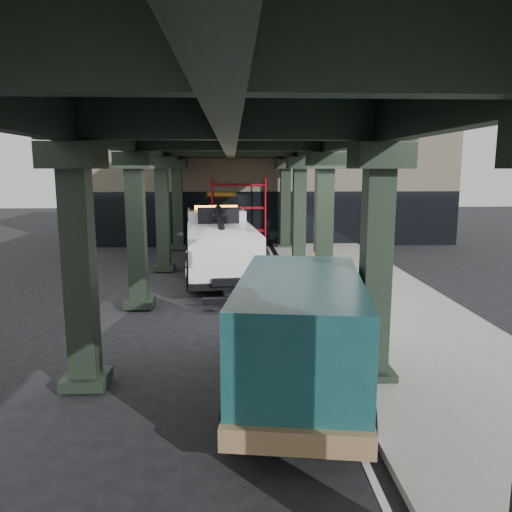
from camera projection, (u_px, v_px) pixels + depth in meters
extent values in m
plane|color=black|center=(245.00, 326.00, 14.50)|extent=(90.00, 90.00, 0.00)
cube|color=gray|center=(378.00, 303.00, 16.66)|extent=(5.00, 40.00, 0.15)
cube|color=silver|center=(295.00, 306.00, 16.54)|extent=(0.12, 38.00, 0.01)
cube|color=black|center=(376.00, 267.00, 10.25)|extent=(0.55, 0.55, 5.00)
cube|color=black|center=(380.00, 156.00, 9.86)|extent=(1.10, 1.10, 0.50)
cube|color=black|center=(371.00, 374.00, 10.65)|extent=(0.90, 0.90, 0.24)
cube|color=black|center=(323.00, 231.00, 16.15)|extent=(0.55, 0.55, 5.00)
cube|color=black|center=(325.00, 161.00, 15.76)|extent=(1.10, 1.10, 0.50)
cube|color=black|center=(322.00, 301.00, 16.55)|extent=(0.90, 0.90, 0.24)
cube|color=black|center=(299.00, 215.00, 22.06)|extent=(0.55, 0.55, 5.00)
cube|color=black|center=(300.00, 163.00, 21.67)|extent=(1.10, 1.10, 0.50)
cube|color=black|center=(298.00, 266.00, 22.46)|extent=(0.90, 0.90, 0.24)
cube|color=black|center=(285.00, 205.00, 27.96)|extent=(0.55, 0.55, 5.00)
cube|color=black|center=(286.00, 164.00, 27.57)|extent=(1.10, 1.10, 0.50)
cube|color=black|center=(285.00, 246.00, 28.36)|extent=(0.90, 0.90, 0.24)
cube|color=black|center=(80.00, 270.00, 9.98)|extent=(0.55, 0.55, 5.00)
cube|color=black|center=(73.00, 156.00, 9.59)|extent=(1.10, 1.10, 0.50)
cube|color=black|center=(87.00, 379.00, 10.38)|extent=(0.90, 0.90, 0.24)
cube|color=black|center=(137.00, 232.00, 15.88)|extent=(0.55, 0.55, 5.00)
cube|color=black|center=(134.00, 161.00, 15.49)|extent=(1.10, 1.10, 0.50)
cube|color=black|center=(140.00, 303.00, 16.28)|extent=(0.90, 0.90, 0.24)
cube|color=black|center=(163.00, 215.00, 21.79)|extent=(0.55, 0.55, 5.00)
cube|color=black|center=(161.00, 163.00, 21.40)|extent=(1.10, 1.10, 0.50)
cube|color=black|center=(164.00, 267.00, 22.19)|extent=(0.90, 0.90, 0.24)
cube|color=black|center=(178.00, 205.00, 27.69)|extent=(0.55, 0.55, 5.00)
cube|color=black|center=(177.00, 164.00, 27.30)|extent=(1.10, 1.10, 0.50)
cube|color=black|center=(179.00, 246.00, 28.09)|extent=(0.90, 0.90, 0.24)
cube|color=black|center=(326.00, 135.00, 15.63)|extent=(0.35, 32.00, 1.10)
cube|color=black|center=(133.00, 134.00, 15.36)|extent=(0.35, 32.00, 1.10)
cube|color=black|center=(230.00, 134.00, 15.49)|extent=(0.35, 32.00, 1.10)
cube|color=black|center=(230.00, 111.00, 15.37)|extent=(7.40, 32.00, 0.30)
cube|color=#C6B793|center=(267.00, 176.00, 33.58)|extent=(22.00, 10.00, 8.00)
cylinder|color=red|center=(213.00, 213.00, 28.75)|extent=(0.08, 0.08, 4.00)
cylinder|color=red|center=(212.00, 214.00, 27.96)|extent=(0.08, 0.08, 4.00)
cylinder|color=red|center=(265.00, 212.00, 28.88)|extent=(0.08, 0.08, 4.00)
cylinder|color=red|center=(265.00, 214.00, 28.10)|extent=(0.08, 0.08, 4.00)
cylinder|color=red|center=(239.00, 230.00, 28.99)|extent=(3.00, 0.08, 0.08)
cylinder|color=red|center=(239.00, 207.00, 28.76)|extent=(3.00, 0.08, 0.08)
cylinder|color=red|center=(239.00, 185.00, 28.54)|extent=(3.00, 0.08, 0.08)
cube|color=black|center=(220.00, 261.00, 20.59)|extent=(1.80, 8.18, 0.27)
cube|color=white|center=(216.00, 230.00, 23.12)|extent=(2.76, 2.81, 1.95)
cube|color=white|center=(215.00, 239.00, 24.32)|extent=(2.60, 0.98, 0.97)
cube|color=black|center=(216.00, 218.00, 23.29)|extent=(2.50, 1.61, 0.92)
cube|color=white|center=(222.00, 248.00, 19.25)|extent=(3.07, 5.62, 1.51)
cube|color=orange|center=(216.00, 207.00, 22.72)|extent=(1.97, 0.48, 0.17)
cube|color=black|center=(218.00, 215.00, 21.18)|extent=(1.78, 0.80, 0.65)
cylinder|color=black|center=(221.00, 227.00, 19.32)|extent=(0.60, 3.79, 1.45)
cube|color=black|center=(228.00, 293.00, 16.75)|extent=(0.46, 1.54, 0.19)
cube|color=black|center=(230.00, 300.00, 16.02)|extent=(1.75, 0.42, 0.19)
cylinder|color=black|center=(191.00, 253.00, 23.47)|extent=(0.48, 1.22, 1.19)
cylinder|color=silver|center=(191.00, 253.00, 23.47)|extent=(0.48, 0.69, 0.65)
cylinder|color=black|center=(241.00, 252.00, 23.78)|extent=(0.48, 1.22, 1.19)
cylinder|color=silver|center=(241.00, 252.00, 23.78)|extent=(0.48, 0.69, 0.65)
cylinder|color=black|center=(191.00, 267.00, 19.98)|extent=(0.48, 1.22, 1.19)
cylinder|color=silver|center=(191.00, 267.00, 19.98)|extent=(0.48, 0.69, 0.65)
cylinder|color=black|center=(250.00, 266.00, 20.30)|extent=(0.48, 1.22, 1.19)
cylinder|color=silver|center=(250.00, 266.00, 20.30)|extent=(0.48, 0.69, 0.65)
cylinder|color=black|center=(192.00, 275.00, 18.61)|extent=(0.48, 1.22, 1.19)
cylinder|color=silver|center=(192.00, 275.00, 18.61)|extent=(0.48, 0.69, 0.65)
cylinder|color=black|center=(255.00, 273.00, 18.93)|extent=(0.48, 1.22, 1.19)
cylinder|color=silver|center=(255.00, 273.00, 18.93)|extent=(0.48, 0.69, 0.65)
cube|color=#134446|center=(302.00, 310.00, 12.46)|extent=(2.34, 1.48, 0.96)
cube|color=#134446|center=(300.00, 331.00, 9.50)|extent=(2.93, 5.09, 2.08)
cube|color=#95724C|center=(300.00, 365.00, 10.07)|extent=(3.14, 6.25, 0.37)
cube|color=black|center=(302.00, 281.00, 11.89)|extent=(2.13, 0.76, 0.89)
cube|color=black|center=(301.00, 300.00, 9.73)|extent=(2.82, 4.14, 0.59)
cube|color=silver|center=(302.00, 320.00, 13.09)|extent=(2.13, 0.44, 0.32)
cylinder|color=black|center=(259.00, 331.00, 12.61)|extent=(0.43, 0.93, 0.90)
cylinder|color=silver|center=(259.00, 331.00, 12.61)|extent=(0.41, 0.54, 0.49)
cylinder|color=black|center=(344.00, 334.00, 12.39)|extent=(0.43, 0.93, 0.90)
cylinder|color=silver|center=(344.00, 334.00, 12.39)|extent=(0.41, 0.54, 0.49)
cylinder|color=black|center=(233.00, 418.00, 8.21)|extent=(0.43, 0.93, 0.90)
cylinder|color=silver|center=(233.00, 418.00, 8.21)|extent=(0.41, 0.54, 0.49)
cylinder|color=black|center=(364.00, 425.00, 8.00)|extent=(0.43, 0.93, 0.90)
cylinder|color=silver|center=(364.00, 425.00, 8.00)|extent=(0.41, 0.54, 0.49)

